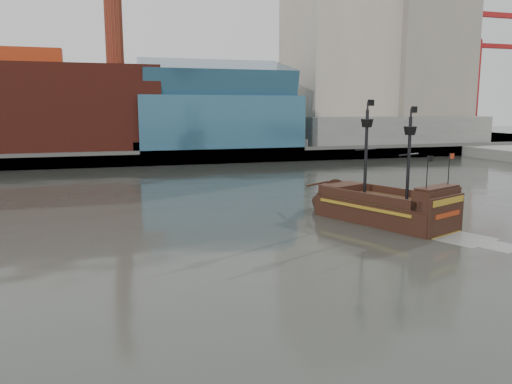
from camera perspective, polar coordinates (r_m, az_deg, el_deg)
name	(u,v)px	position (r m, az deg, el deg)	size (l,w,h in m)	color
ground	(314,288)	(28.06, 6.70, -10.85)	(400.00, 400.00, 0.00)	#2C2F29
promenade_far	(153,147)	(116.86, -11.68, 5.08)	(220.00, 60.00, 2.00)	slate
seawall	(169,158)	(87.61, -9.86, 3.89)	(220.00, 1.00, 2.60)	#4C4C49
skyline	(178,37)	(110.75, -8.92, 17.14)	(149.00, 45.00, 62.00)	brown
crane_a	(475,70)	(138.95, 23.74, 12.65)	(22.50, 4.00, 32.25)	slate
crane_b	(477,87)	(152.58, 23.97, 10.95)	(19.10, 4.00, 26.25)	slate
pirate_ship	(385,211)	(44.43, 14.57, -2.08)	(9.82, 15.59, 11.25)	black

